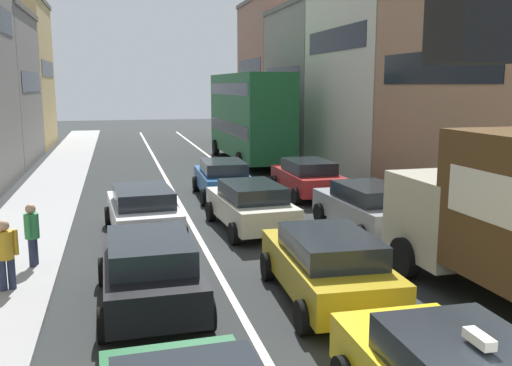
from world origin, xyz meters
The scene contains 14 objects.
sidewalk_left centered at (-6.70, 20.00, 0.07)m, with size 2.60×64.00×0.14m, color #9C9C9C.
lane_stripe_left centered at (-1.70, 20.00, 0.01)m, with size 0.16×60.00×0.01m, color silver.
lane_stripe_right centered at (1.70, 20.00, 0.01)m, with size 0.16×60.00×0.01m, color silver.
building_row_right centered at (9.90, 22.53, 5.21)m, with size 7.20×43.90×12.24m.
sedan_centre_lane_second centered at (0.18, 6.67, 0.80)m, with size 2.22×4.38×1.49m.
wagon_left_lane_second centered at (-3.39, 7.27, 0.80)m, with size 2.13×4.33×1.49m.
hatchback_centre_lane_third centered at (0.01, 12.69, 0.80)m, with size 2.28×4.40×1.49m.
sedan_left_lane_third centered at (-3.26, 12.75, 0.80)m, with size 2.29×4.41×1.49m.
coupe_centre_lane_fourth centered at (0.12, 17.91, 0.80)m, with size 2.16×4.35×1.49m.
sedan_right_lane_behind_truck centered at (3.40, 11.57, 0.80)m, with size 2.22×4.38×1.49m.
wagon_right_lane_far centered at (3.45, 17.28, 0.80)m, with size 2.06×4.30×1.49m.
bus_mid_queue_primary centered at (3.50, 27.62, 2.83)m, with size 2.87×10.52×5.06m.
pedestrian_near_kerb centered at (-5.99, 10.21, 0.95)m, with size 0.34×0.53×1.66m.
pedestrian_mid_sidewalk centered at (-6.31, 8.62, 0.95)m, with size 0.51×0.34×1.66m.
Camera 1 is at (-3.94, -3.66, 4.45)m, focal length 39.15 mm.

